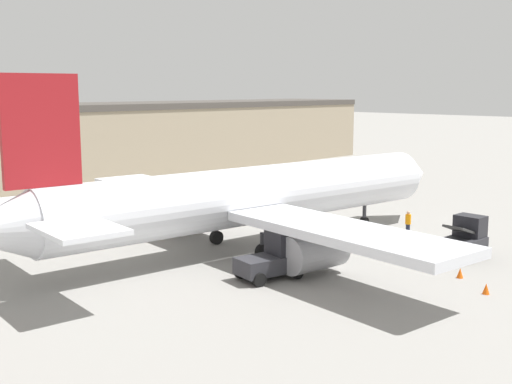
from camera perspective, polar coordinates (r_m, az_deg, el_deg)
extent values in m
plane|color=gray|center=(41.32, 0.00, -4.97)|extent=(400.00, 400.00, 0.00)
cube|color=gray|center=(74.47, -15.15, 4.07)|extent=(85.64, 11.96, 7.73)
cube|color=#47423D|center=(74.23, -15.28, 7.31)|extent=(85.64, 12.20, 0.70)
cylinder|color=silver|center=(40.62, 0.00, -0.25)|extent=(28.84, 6.93, 3.65)
cone|color=silver|center=(51.87, 13.70, 1.55)|extent=(3.31, 3.89, 3.58)
cube|color=silver|center=(47.19, -8.19, 0.20)|extent=(5.85, 14.63, 0.50)
cube|color=silver|center=(33.33, 7.76, -3.56)|extent=(5.85, 14.63, 0.50)
cylinder|color=#939399|center=(45.65, -6.78, -1.93)|extent=(3.81, 2.50, 2.10)
cylinder|color=#939399|center=(35.12, 5.17, -5.28)|extent=(3.81, 2.50, 2.10)
cube|color=maroon|center=(33.34, -18.57, 5.18)|extent=(3.92, 0.81, 5.58)
cube|color=silver|center=(37.60, -20.38, -1.04)|extent=(3.77, 4.73, 0.24)
cube|color=silver|center=(30.21, -15.50, -3.19)|extent=(3.77, 4.73, 0.24)
cylinder|color=#38383D|center=(48.12, 9.60, -2.08)|extent=(0.28, 0.28, 1.62)
cylinder|color=black|center=(48.21, 9.59, -2.61)|extent=(0.74, 0.43, 0.70)
cylinder|color=#38383D|center=(38.47, 0.56, -4.80)|extent=(0.28, 0.28, 1.62)
cylinder|color=black|center=(38.56, 0.56, -5.32)|extent=(0.93, 0.45, 0.90)
cylinder|color=#38383D|center=(42.14, -3.55, -3.57)|extent=(0.28, 0.28, 1.62)
cylinder|color=black|center=(42.22, -3.54, -4.05)|extent=(0.93, 0.45, 0.90)
cylinder|color=#1E2338|center=(45.61, 13.34, -3.31)|extent=(0.28, 0.28, 0.85)
cylinder|color=orange|center=(45.45, 13.38, -2.37)|extent=(0.39, 0.39, 0.68)
sphere|color=tan|center=(45.36, 13.40, -1.80)|extent=(0.25, 0.25, 0.25)
cube|color=#2D2D33|center=(34.58, 1.16, -6.41)|extent=(3.82, 2.38, 0.89)
cube|color=black|center=(34.88, 2.50, -4.45)|extent=(1.83, 1.84, 1.27)
cylinder|color=black|center=(34.75, 3.68, -7.11)|extent=(0.77, 0.41, 0.73)
cylinder|color=black|center=(36.08, 1.96, -6.48)|extent=(0.77, 0.41, 0.73)
cylinder|color=black|center=(33.33, 0.29, -7.81)|extent=(0.77, 0.41, 0.73)
cylinder|color=black|center=(34.72, -1.36, -7.11)|extent=(0.77, 0.41, 0.73)
cube|color=#2D2D33|center=(40.57, 17.90, -4.53)|extent=(2.82, 2.00, 0.89)
cube|color=black|center=(41.00, 18.50, -2.86)|extent=(1.28, 1.75, 1.28)
cube|color=#333333|center=(39.92, 17.63, -3.19)|extent=(1.77, 1.39, 0.67)
cylinder|color=black|center=(41.08, 19.68, -5.10)|extent=(0.72, 0.31, 0.70)
cylinder|color=black|center=(41.93, 17.39, -4.69)|extent=(0.72, 0.31, 0.70)
cylinder|color=black|center=(39.42, 18.38, -5.62)|extent=(0.72, 0.31, 0.70)
cylinder|color=black|center=(40.32, 16.03, -5.18)|extent=(0.72, 0.31, 0.70)
cone|color=#EF590F|center=(36.53, 17.68, -6.87)|extent=(0.36, 0.36, 0.55)
cone|color=#EF590F|center=(34.17, 19.77, -8.10)|extent=(0.36, 0.36, 0.55)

